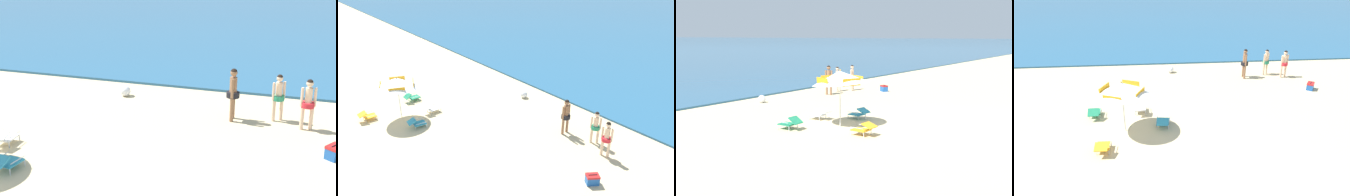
{
  "view_description": "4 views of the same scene",
  "coord_description": "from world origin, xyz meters",
  "views": [
    {
      "loc": [
        6.3,
        -5.44,
        5.95
      ],
      "look_at": [
        2.4,
        7.05,
        1.38
      ],
      "focal_mm": 50.38,
      "sensor_mm": 36.0,
      "label": 1
    },
    {
      "loc": [
        12.98,
        -1.63,
        8.26
      ],
      "look_at": [
        1.31,
        7.78,
        1.39
      ],
      "focal_mm": 34.98,
      "sensor_mm": 36.0,
      "label": 2
    },
    {
      "loc": [
        -15.61,
        -5.24,
        3.61
      ],
      "look_at": [
        -0.07,
        5.45,
        0.66
      ],
      "focal_mm": 43.15,
      "sensor_mm": 36.0,
      "label": 3
    },
    {
      "loc": [
        -1.28,
        -7.8,
        7.07
      ],
      "look_at": [
        -0.15,
        5.36,
        0.69
      ],
      "focal_mm": 33.02,
      "sensor_mm": 36.0,
      "label": 4
    }
  ],
  "objects": [
    {
      "name": "beach_ball",
      "position": [
        -0.43,
        10.58,
        0.21
      ],
      "size": [
        0.41,
        0.41,
        0.41
      ],
      "primitive_type": "sphere",
      "color": "white",
      "rests_on": "ground"
    },
    {
      "name": "person_standing_near_shore",
      "position": [
        3.95,
        9.34,
        1.04
      ],
      "size": [
        0.44,
        0.54,
        1.8
      ],
      "color": "#8C6042",
      "rests_on": "ground"
    },
    {
      "name": "lounge_chair_facing_sea",
      "position": [
        -2.14,
        5.3,
        0.28
      ],
      "size": [
        0.62,
        0.9,
        0.5
      ],
      "color": "white",
      "rests_on": "ground"
    },
    {
      "name": "cooler_box",
      "position": [
        7.2,
        7.29,
        0.2
      ],
      "size": [
        0.57,
        0.61,
        0.43
      ],
      "color": "#1E56A8",
      "rests_on": "ground"
    },
    {
      "name": "person_standing_beside",
      "position": [
        6.36,
        9.22,
        0.97
      ],
      "size": [
        0.49,
        0.41,
        1.68
      ],
      "color": "beige",
      "rests_on": "ground"
    },
    {
      "name": "person_wading_in",
      "position": [
        5.41,
        9.73,
        0.93
      ],
      "size": [
        0.41,
        0.39,
        1.61
      ],
      "color": "beige",
      "rests_on": "ground"
    },
    {
      "name": "lounge_chair_spare_folded",
      "position": [
        -1.1,
        3.94,
        0.27
      ],
      "size": [
        0.65,
        0.94,
        0.51
      ],
      "color": "teal",
      "rests_on": "ground"
    }
  ]
}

